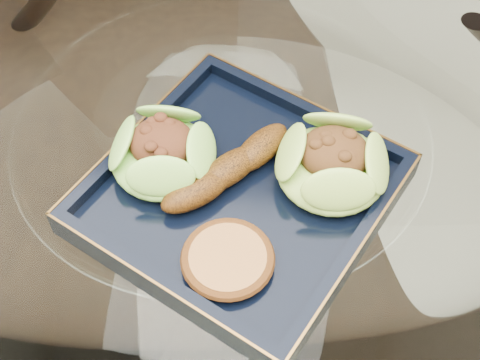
# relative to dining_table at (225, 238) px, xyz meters

# --- Properties ---
(dining_table) EXTENTS (1.13, 1.13, 0.77)m
(dining_table) POSITION_rel_dining_table_xyz_m (0.00, 0.00, 0.00)
(dining_table) COLOR white
(dining_table) RESTS_ON ground
(dining_chair) EXTENTS (0.59, 0.59, 1.04)m
(dining_chair) POSITION_rel_dining_table_xyz_m (-0.22, 0.32, -0.02)
(dining_chair) COLOR black
(dining_chair) RESTS_ON ground
(navy_plate) EXTENTS (0.36, 0.36, 0.02)m
(navy_plate) POSITION_rel_dining_table_xyz_m (0.03, -0.05, 0.17)
(navy_plate) COLOR black
(navy_plate) RESTS_ON dining_table
(lettuce_wrap_left) EXTENTS (0.13, 0.13, 0.04)m
(lettuce_wrap_left) POSITION_rel_dining_table_xyz_m (-0.06, -0.03, 0.20)
(lettuce_wrap_left) COLOR #65AE32
(lettuce_wrap_left) RESTS_ON navy_plate
(lettuce_wrap_right) EXTENTS (0.14, 0.14, 0.04)m
(lettuce_wrap_right) POSITION_rel_dining_table_xyz_m (0.12, -0.02, 0.20)
(lettuce_wrap_right) COLOR #70A22F
(lettuce_wrap_right) RESTS_ON navy_plate
(roasted_plantain) EXTENTS (0.12, 0.14, 0.03)m
(roasted_plantain) POSITION_rel_dining_table_xyz_m (0.01, -0.04, 0.20)
(roasted_plantain) COLOR #5D3009
(roasted_plantain) RESTS_ON navy_plate
(crumb_patty) EXTENTS (0.09, 0.09, 0.01)m
(crumb_patty) POSITION_rel_dining_table_xyz_m (0.03, -0.14, 0.19)
(crumb_patty) COLOR #B5763C
(crumb_patty) RESTS_ON navy_plate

